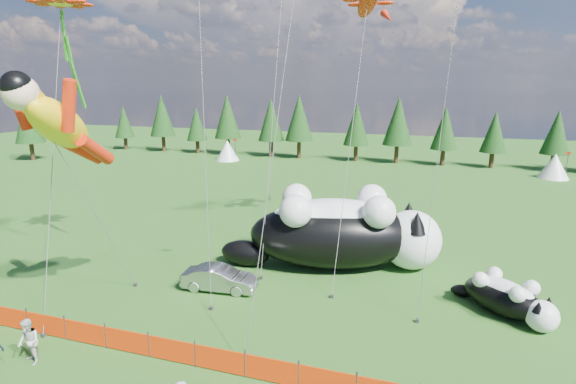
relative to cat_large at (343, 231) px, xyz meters
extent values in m
plane|color=#0E3509|center=(-4.33, -8.06, -2.17)|extent=(160.00, 160.00, 0.00)
cylinder|color=#262626|center=(-11.33, -11.06, -1.62)|extent=(0.06, 0.06, 1.10)
cylinder|color=#262626|center=(-9.33, -11.06, -1.62)|extent=(0.06, 0.06, 1.10)
cylinder|color=#262626|center=(-7.33, -11.06, -1.62)|extent=(0.06, 0.06, 1.10)
cylinder|color=#262626|center=(-5.33, -11.06, -1.62)|extent=(0.06, 0.06, 1.10)
cylinder|color=#262626|center=(-3.33, -11.06, -1.62)|extent=(0.06, 0.06, 1.10)
cylinder|color=#262626|center=(-1.33, -11.06, -1.62)|extent=(0.06, 0.06, 1.10)
cylinder|color=#262626|center=(0.67, -11.06, -1.62)|extent=(0.06, 0.06, 1.10)
cube|color=red|center=(-12.33, -11.06, -1.67)|extent=(2.00, 0.04, 0.90)
cube|color=red|center=(-10.33, -11.06, -1.67)|extent=(2.00, 0.04, 0.90)
cube|color=red|center=(-8.33, -11.06, -1.67)|extent=(2.00, 0.04, 0.90)
cube|color=red|center=(-6.33, -11.06, -1.67)|extent=(2.00, 0.04, 0.90)
cube|color=red|center=(-4.33, -11.06, -1.67)|extent=(2.00, 0.04, 0.90)
cube|color=red|center=(-2.33, -11.06, -1.67)|extent=(2.00, 0.04, 0.90)
cube|color=red|center=(-0.33, -11.06, -1.67)|extent=(2.00, 0.04, 0.90)
cube|color=red|center=(1.67, -11.06, -1.67)|extent=(2.00, 0.04, 0.90)
ellipsoid|color=black|center=(-0.53, -0.15, -0.28)|extent=(10.33, 6.81, 3.80)
ellipsoid|color=white|center=(-0.53, -0.15, 0.67)|extent=(7.76, 4.97, 2.32)
sphere|color=white|center=(3.74, 1.04, -0.49)|extent=(3.37, 3.37, 3.37)
sphere|color=#D6537D|center=(5.12, 1.42, -0.49)|extent=(0.47, 0.47, 0.47)
ellipsoid|color=black|center=(-5.41, -1.50, -1.44)|extent=(3.24, 2.21, 1.48)
cone|color=black|center=(4.01, 0.06, 0.86)|extent=(1.18, 1.18, 1.18)
cone|color=black|center=(3.47, 2.01, 0.86)|extent=(1.18, 1.18, 1.18)
sphere|color=white|center=(1.34, 1.79, 1.52)|extent=(1.77, 1.77, 1.77)
sphere|color=white|center=(2.07, -0.85, 1.52)|extent=(1.77, 1.77, 1.77)
sphere|color=white|center=(-2.93, 0.61, 1.52)|extent=(1.77, 1.77, 1.77)
sphere|color=white|center=(-2.20, -2.03, 1.52)|extent=(1.77, 1.77, 1.77)
ellipsoid|color=black|center=(8.06, -3.16, -1.41)|extent=(4.11, 3.81, 1.54)
ellipsoid|color=white|center=(8.06, -3.16, -1.02)|extent=(3.06, 2.82, 0.94)
sphere|color=white|center=(9.46, -4.29, -1.49)|extent=(1.36, 1.36, 1.36)
sphere|color=#D6537D|center=(9.91, -4.66, -1.49)|extent=(0.19, 0.19, 0.19)
ellipsoid|color=black|center=(6.47, -1.88, -1.88)|extent=(1.30, 1.22, 0.60)
cone|color=black|center=(9.20, -4.61, -0.95)|extent=(0.48, 0.48, 0.48)
cone|color=black|center=(9.71, -3.97, -0.95)|extent=(0.48, 0.48, 0.48)
sphere|color=white|center=(9.14, -3.32, -0.68)|extent=(0.72, 0.72, 0.72)
sphere|color=white|center=(8.44, -4.19, -0.68)|extent=(0.72, 0.72, 0.72)
sphere|color=white|center=(7.75, -2.20, -0.68)|extent=(0.72, 0.72, 0.72)
sphere|color=white|center=(7.05, -3.06, -0.68)|extent=(0.72, 0.72, 0.72)
imported|color=#A7A6AB|center=(-5.37, -4.93, -1.54)|extent=(3.94, 1.72, 1.26)
imported|color=silver|center=(-9.35, -12.79, -1.27)|extent=(1.01, 0.84, 1.80)
cylinder|color=#595959|center=(-9.75, -7.80, 2.26)|extent=(0.03, 0.03, 9.38)
cube|color=#262626|center=(-9.76, -5.90, -2.09)|extent=(0.15, 0.15, 0.16)
cylinder|color=#595959|center=(0.34, -0.02, 5.43)|extent=(0.03, 0.03, 16.95)
cube|color=#262626|center=(0.30, -4.04, -2.09)|extent=(0.15, 0.15, 0.16)
cylinder|color=#595959|center=(-11.86, -8.17, 4.97)|extent=(0.03, 0.03, 15.52)
cube|color=#262626|center=(-10.41, -11.20, -2.09)|extent=(0.15, 0.15, 0.16)
cube|color=#258217|center=(-13.30, -5.14, 9.24)|extent=(0.22, 0.22, 4.80)
cylinder|color=#595959|center=(-5.77, -5.10, 6.44)|extent=(0.03, 0.03, 17.43)
cube|color=#262626|center=(-4.81, -6.95, -2.09)|extent=(0.15, 0.15, 0.16)
cylinder|color=#595959|center=(4.99, -2.82, 9.83)|extent=(0.03, 0.03, 24.22)
cube|color=#262626|center=(4.42, -5.19, -2.09)|extent=(0.15, 0.15, 0.16)
cylinder|color=#595959|center=(-0.85, -9.46, 5.27)|extent=(0.03, 0.03, 14.84)
cube|color=#262626|center=(-1.56, -10.59, -2.09)|extent=(0.15, 0.15, 0.16)
cylinder|color=#595959|center=(-4.43, 0.95, 7.25)|extent=(0.03, 0.03, 20.25)
cube|color=#262626|center=(-3.83, -3.06, -2.09)|extent=(0.15, 0.15, 0.16)
camera|label=1|loc=(4.47, -24.07, 8.10)|focal=28.00mm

